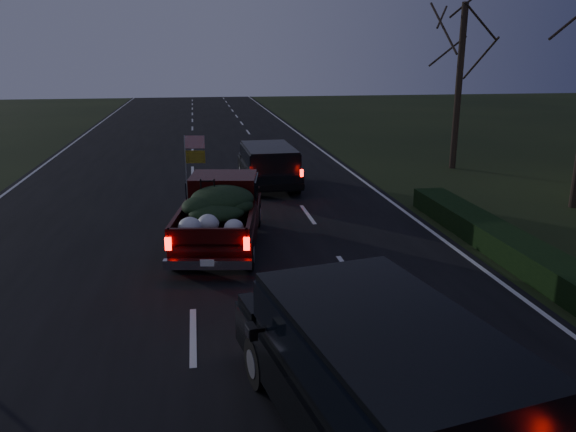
{
  "coord_description": "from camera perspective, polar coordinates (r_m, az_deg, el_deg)",
  "views": [
    {
      "loc": [
        0.21,
        -9.25,
        4.88
      ],
      "look_at": [
        2.23,
        3.02,
        1.3
      ],
      "focal_mm": 35.0,
      "sensor_mm": 36.0,
      "label": 1
    }
  ],
  "objects": [
    {
      "name": "ground",
      "position": [
        10.46,
        -9.61,
        -11.99
      ],
      "size": [
        120.0,
        120.0,
        0.0
      ],
      "primitive_type": "plane",
      "color": "black",
      "rests_on": "ground"
    },
    {
      "name": "road_asphalt",
      "position": [
        10.45,
        -9.62,
        -11.95
      ],
      "size": [
        14.0,
        120.0,
        0.02
      ],
      "primitive_type": "cube",
      "color": "black",
      "rests_on": "ground"
    },
    {
      "name": "hedge_row",
      "position": [
        15.12,
        21.36,
        -2.72
      ],
      "size": [
        1.0,
        10.0,
        0.6
      ],
      "primitive_type": "cube",
      "color": "black",
      "rests_on": "ground"
    },
    {
      "name": "bare_tree_far",
      "position": [
        25.85,
        17.26,
        16.14
      ],
      "size": [
        3.6,
        3.6,
        7.0
      ],
      "color": "black",
      "rests_on": "ground"
    },
    {
      "name": "pickup_truck",
      "position": [
        14.83,
        -6.86,
        0.67
      ],
      "size": [
        2.64,
        5.19,
        2.6
      ],
      "rotation": [
        0.0,
        0.0,
        -0.16
      ],
      "color": "#310706",
      "rests_on": "ground"
    },
    {
      "name": "lead_suv",
      "position": [
        21.39,
        -2.0,
        5.52
      ],
      "size": [
        1.98,
        4.52,
        1.28
      ],
      "rotation": [
        0.0,
        0.0,
        0.03
      ],
      "color": "black",
      "rests_on": "ground"
    },
    {
      "name": "rear_suv",
      "position": [
        7.25,
        9.36,
        -15.08
      ],
      "size": [
        3.17,
        5.62,
        1.52
      ],
      "rotation": [
        0.0,
        0.0,
        0.19
      ],
      "color": "black",
      "rests_on": "ground"
    }
  ]
}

